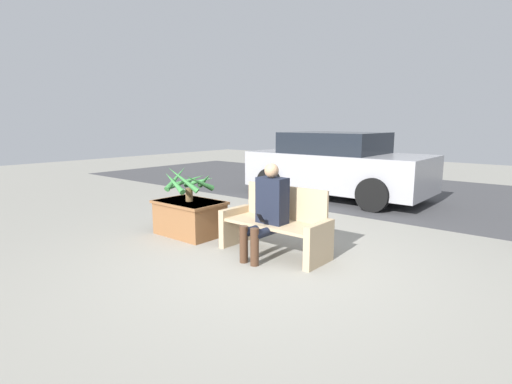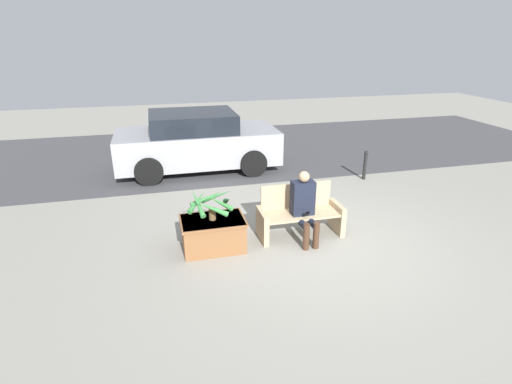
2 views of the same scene
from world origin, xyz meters
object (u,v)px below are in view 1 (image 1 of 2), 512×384
Objects in this scene: person_seated at (268,208)px; potted_plant at (189,182)px; parked_car at (337,166)px; planter_box at (190,217)px; bench at (276,224)px.

person_seated is 1.55m from potted_plant.
parked_car is at bearing 86.79° from potted_plant.
planter_box is 1.33× the size of potted_plant.
planter_box is at bearing -56.39° from potted_plant.
potted_plant is (-1.54, -0.13, 0.43)m from bench.
person_seated is at bearing -2.19° from potted_plant.
parked_car is at bearing 107.97° from bench.
person_seated is 4.41m from parked_car.
person_seated is at bearing -72.72° from parked_car.
potted_plant is at bearing -93.21° from parked_car.
planter_box is 4.20m from parked_car.
planter_box is (-1.52, -0.15, -0.10)m from bench.
bench is at bearing 5.01° from potted_plant.
parked_car is at bearing 107.28° from person_seated.
potted_plant is (-1.54, 0.06, 0.18)m from person_seated.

